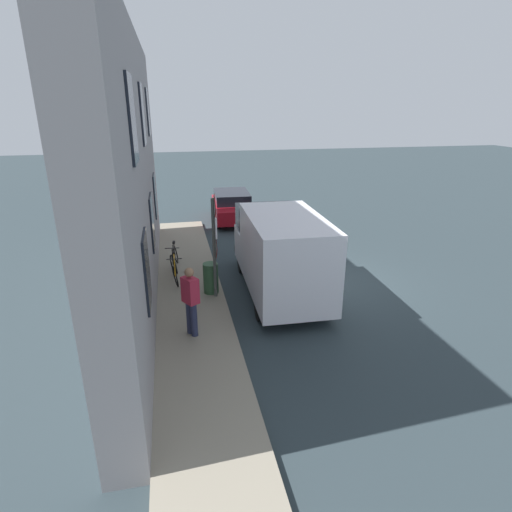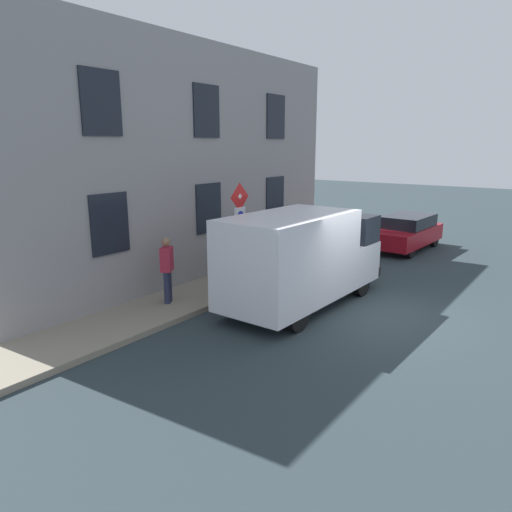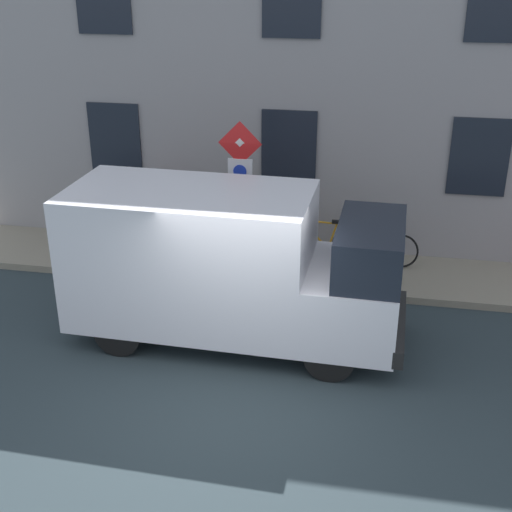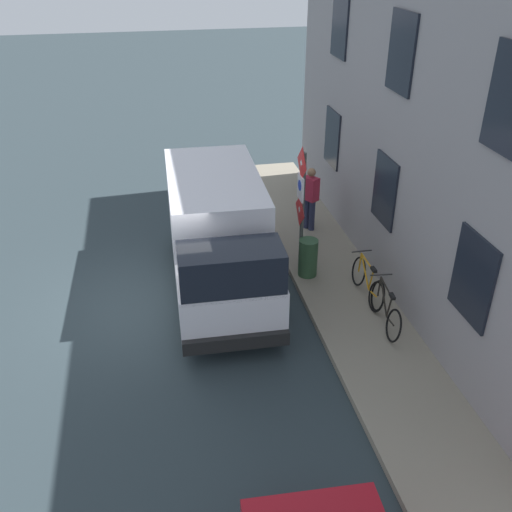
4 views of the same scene
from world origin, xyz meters
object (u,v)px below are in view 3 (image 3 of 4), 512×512
(delivery_van, at_px, (228,263))
(bicycle_black, at_px, (374,246))
(litter_bin, at_px, (258,255))
(pedestrian, at_px, (153,211))
(sign_post_stacked, at_px, (240,186))
(bicycle_orange, at_px, (323,242))

(delivery_van, bearing_deg, bicycle_black, 55.01)
(delivery_van, bearing_deg, litter_bin, 88.47)
(bicycle_black, relative_size, pedestrian, 1.00)
(sign_post_stacked, height_order, litter_bin, sign_post_stacked)
(bicycle_black, bearing_deg, delivery_van, 58.54)
(bicycle_orange, xyz_separation_m, litter_bin, (-1.01, 1.14, 0.08))
(delivery_van, distance_m, pedestrian, 3.50)
(bicycle_black, bearing_deg, litter_bin, 30.22)
(sign_post_stacked, height_order, bicycle_orange, sign_post_stacked)
(sign_post_stacked, height_order, bicycle_black, sign_post_stacked)
(litter_bin, bearing_deg, sign_post_stacked, 116.62)
(pedestrian, bearing_deg, bicycle_orange, 64.26)
(bicycle_black, distance_m, litter_bin, 2.38)
(sign_post_stacked, bearing_deg, pedestrian, 67.20)
(sign_post_stacked, xyz_separation_m, delivery_van, (-1.90, -0.19, -0.66))
(bicycle_black, relative_size, litter_bin, 1.91)
(sign_post_stacked, relative_size, pedestrian, 1.69)
(delivery_van, distance_m, bicycle_orange, 3.41)
(bicycle_orange, height_order, pedestrian, pedestrian)
(bicycle_black, height_order, pedestrian, pedestrian)
(pedestrian, relative_size, litter_bin, 1.91)
(sign_post_stacked, distance_m, delivery_van, 2.02)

